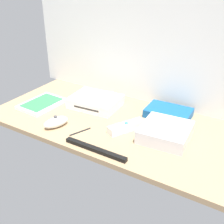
# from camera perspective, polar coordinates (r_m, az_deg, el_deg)

# --- Properties ---
(ground_plane) EXTENTS (1.00, 0.48, 0.02)m
(ground_plane) POSITION_cam_1_polar(r_m,az_deg,el_deg) (1.17, 0.00, -2.17)
(ground_plane) COLOR #9E7F5B
(ground_plane) RESTS_ON ground
(back_wall) EXTENTS (1.10, 0.01, 0.64)m
(back_wall) POSITION_cam_1_polar(r_m,az_deg,el_deg) (1.26, 6.09, 15.93)
(back_wall) COLOR silver
(back_wall) RESTS_ON ground
(game_console) EXTENTS (0.22, 0.18, 0.04)m
(game_console) POSITION_cam_1_polar(r_m,az_deg,el_deg) (1.28, -3.31, 2.08)
(game_console) COLOR white
(game_console) RESTS_ON ground_plane
(mini_computer) EXTENTS (0.18, 0.18, 0.05)m
(mini_computer) POSITION_cam_1_polar(r_m,az_deg,el_deg) (1.06, 10.50, -3.90)
(mini_computer) COLOR silver
(mini_computer) RESTS_ON ground_plane
(game_case) EXTENTS (0.15, 0.20, 0.02)m
(game_case) POSITION_cam_1_polar(r_m,az_deg,el_deg) (1.33, -13.66, 1.60)
(game_case) COLOR white
(game_case) RESTS_ON ground_plane
(network_router) EXTENTS (0.18, 0.13, 0.03)m
(network_router) POSITION_cam_1_polar(r_m,az_deg,el_deg) (1.21, 11.08, -0.14)
(network_router) COLOR #145193
(network_router) RESTS_ON ground_plane
(remote_wand) EXTENTS (0.10, 0.15, 0.03)m
(remote_wand) POSITION_cam_1_polar(r_m,az_deg,el_deg) (1.09, 2.83, -2.95)
(remote_wand) COLOR white
(remote_wand) RESTS_ON ground_plane
(remote_nunchuk) EXTENTS (0.08, 0.11, 0.05)m
(remote_nunchuk) POSITION_cam_1_polar(r_m,az_deg,el_deg) (1.14, -11.01, -1.98)
(remote_nunchuk) COLOR white
(remote_nunchuk) RESTS_ON ground_plane
(remote_classic_pad) EXTENTS (0.16, 0.12, 0.02)m
(remote_classic_pad) POSITION_cam_1_polar(r_m,az_deg,el_deg) (1.26, -3.46, 3.26)
(remote_classic_pad) COLOR white
(remote_classic_pad) RESTS_ON game_console
(sensor_bar) EXTENTS (0.24, 0.02, 0.01)m
(sensor_bar) POSITION_cam_1_polar(r_m,az_deg,el_deg) (0.98, -3.32, -7.38)
(sensor_bar) COLOR black
(sensor_bar) RESTS_ON ground_plane
(stylus_pen) EXTENTS (0.04, 0.09, 0.01)m
(stylus_pen) POSITION_cam_1_polar(r_m,az_deg,el_deg) (1.10, -6.31, -3.79)
(stylus_pen) COLOR black
(stylus_pen) RESTS_ON ground_plane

